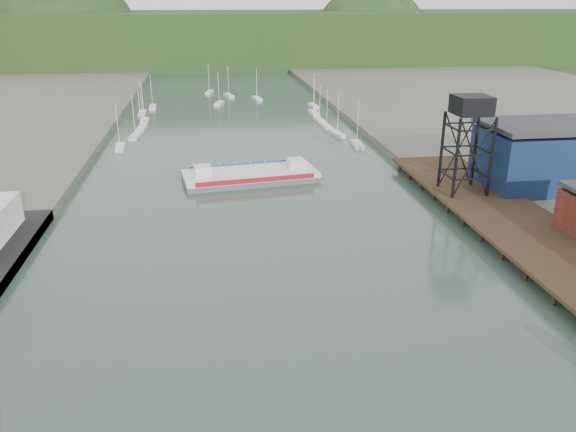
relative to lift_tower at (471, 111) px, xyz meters
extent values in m
cube|color=black|center=(2.00, -13.00, -13.75)|extent=(14.00, 70.00, 0.50)
cylinder|color=black|center=(-4.00, -13.00, -14.85)|extent=(0.60, 0.60, 2.20)
cylinder|color=black|center=(8.00, -13.00, -14.85)|extent=(0.60, 0.60, 2.20)
cylinder|color=black|center=(-3.00, -3.00, -7.00)|extent=(0.50, 0.50, 13.00)
cylinder|color=black|center=(3.00, -3.00, -7.00)|extent=(0.50, 0.50, 13.00)
cylinder|color=black|center=(-3.00, 3.00, -7.00)|extent=(0.50, 0.50, 13.00)
cylinder|color=black|center=(3.00, 3.00, -7.00)|extent=(0.50, 0.50, 13.00)
cube|color=black|center=(0.00, 0.00, 1.00)|extent=(5.50, 5.50, 3.00)
cube|color=#0D1C3C|center=(15.00, 2.00, -9.05)|extent=(20.00, 14.00, 10.00)
cube|color=#2D2D33|center=(15.00, 2.00, -3.15)|extent=(20.50, 14.50, 0.80)
cube|color=silver|center=(-62.54, 45.89, -15.30)|extent=(2.67, 7.65, 0.90)
cube|color=silver|center=(-60.28, 57.30, -15.30)|extent=(2.81, 7.67, 0.90)
cube|color=silver|center=(-59.71, 66.17, -15.30)|extent=(2.35, 7.59, 0.90)
cube|color=silver|center=(-59.81, 76.09, -15.30)|extent=(2.01, 7.50, 0.90)
cube|color=silver|center=(-61.64, 88.33, -15.30)|extent=(2.00, 7.50, 0.90)
cube|color=silver|center=(-59.32, 98.17, -15.30)|extent=(2.16, 7.54, 0.90)
cube|color=silver|center=(-7.44, 41.03, -15.30)|extent=(2.53, 7.62, 0.90)
cube|color=silver|center=(-9.54, 52.51, -15.30)|extent=(2.76, 7.67, 0.90)
cube|color=silver|center=(-10.54, 61.29, -15.30)|extent=(2.22, 7.56, 0.90)
cube|color=silver|center=(-10.73, 70.28, -15.30)|extent=(2.18, 7.54, 0.90)
cube|color=silver|center=(-10.33, 81.38, -15.30)|extent=(2.46, 7.61, 0.90)
cube|color=silver|center=(-8.22, 92.99, -15.30)|extent=(2.48, 7.61, 0.90)
cube|color=silver|center=(-38.16, 102.00, -15.30)|extent=(3.78, 7.76, 0.90)
cube|color=silver|center=(-24.96, 110.00, -15.30)|extent=(3.31, 7.74, 0.90)
cube|color=silver|center=(-34.34, 118.00, -15.30)|extent=(3.76, 7.76, 0.90)
cube|color=silver|center=(-41.11, 126.00, -15.30)|extent=(3.40, 7.74, 0.90)
cube|color=#183216|center=(-35.00, 242.00, -3.65)|extent=(500.00, 120.00, 28.00)
sphere|color=#183216|center=(-115.00, 242.00, -7.65)|extent=(80.00, 80.00, 80.00)
sphere|color=#183216|center=(55.00, 252.00, -9.65)|extent=(70.00, 70.00, 70.00)
cube|color=#555558|center=(-34.51, 17.59, -15.14)|extent=(26.33, 13.35, 1.01)
cube|color=silver|center=(-34.51, 17.59, -14.24)|extent=(26.33, 13.35, 0.81)
cube|color=maroon|center=(-33.83, 12.54, -14.03)|extent=(22.01, 3.10, 0.91)
cube|color=#162E99|center=(-35.18, 22.64, -14.03)|extent=(22.01, 3.10, 0.91)
cube|color=silver|center=(-43.50, 16.38, -13.03)|extent=(3.40, 3.40, 2.02)
cube|color=silver|center=(-25.51, 18.79, -13.03)|extent=(3.40, 3.40, 2.02)
camera|label=1|loc=(-41.87, -85.10, 16.87)|focal=35.00mm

